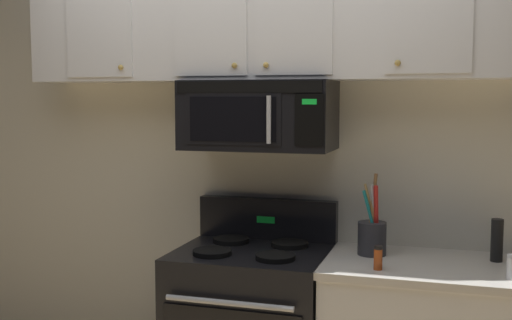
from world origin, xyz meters
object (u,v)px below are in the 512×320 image
(over_range_microwave, at_px, (259,115))
(utensil_crock_charcoal, at_px, (372,235))
(salt_shaker, at_px, (511,267))
(pepper_mill, at_px, (497,240))
(spice_jar, at_px, (378,258))

(over_range_microwave, bearing_deg, utensil_crock_charcoal, -3.04)
(salt_shaker, distance_m, pepper_mill, 0.30)
(spice_jar, bearing_deg, over_range_microwave, 154.99)
(over_range_microwave, relative_size, spice_jar, 6.98)
(over_range_microwave, distance_m, pepper_mill, 1.29)
(salt_shaker, relative_size, pepper_mill, 0.54)
(over_range_microwave, bearing_deg, spice_jar, -25.01)
(over_range_microwave, distance_m, salt_shaker, 1.38)
(utensil_crock_charcoal, bearing_deg, over_range_microwave, 176.96)
(over_range_microwave, xyz_separation_m, utensil_crock_charcoal, (0.59, -0.03, -0.58))
(spice_jar, bearing_deg, salt_shaker, 1.17)
(utensil_crock_charcoal, bearing_deg, salt_shaker, -22.85)
(pepper_mill, bearing_deg, utensil_crock_charcoal, -176.09)
(pepper_mill, distance_m, spice_jar, 0.60)
(salt_shaker, height_order, spice_jar, same)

